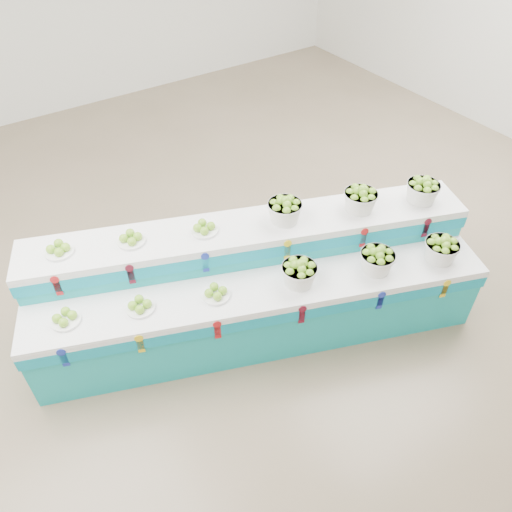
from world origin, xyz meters
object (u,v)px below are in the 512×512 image
Objects in this scene: basket_upper_right at (423,190)px; display_stand at (256,285)px; basket_lower_left at (299,273)px; plate_upper_mid at (131,238)px.

display_stand is at bearing 167.87° from basket_upper_right.
display_stand is 0.52m from basket_lower_left.
display_stand is 13.19× the size of basket_upper_right.
display_stand is 13.19× the size of basket_lower_left.
basket_upper_right is at bearing -0.13° from basket_lower_left.
plate_upper_mid reaches higher than basket_lower_left.
basket_upper_right reaches higher than plate_upper_mid.
basket_lower_left is at bearing -41.12° from plate_upper_mid.
basket_upper_right reaches higher than basket_lower_left.
display_stand is at bearing -34.42° from plate_upper_mid.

